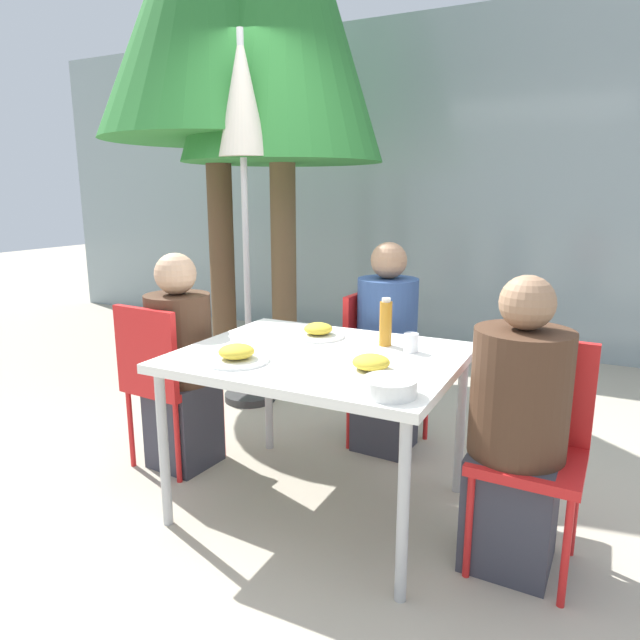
% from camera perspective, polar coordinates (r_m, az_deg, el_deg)
% --- Properties ---
extents(ground_plane, '(24.00, 24.00, 0.00)m').
position_cam_1_polar(ground_plane, '(2.83, 0.00, -18.11)').
color(ground_plane, '#B2A893').
extents(building_facade, '(10.00, 0.20, 3.00)m').
position_cam_1_polar(building_facade, '(5.50, 15.64, 12.82)').
color(building_facade, '#89999E').
rests_on(building_facade, ground).
extents(dining_table, '(1.20, 0.98, 0.75)m').
position_cam_1_polar(dining_table, '(2.54, 0.00, -4.60)').
color(dining_table, white).
rests_on(dining_table, ground).
extents(chair_left, '(0.43, 0.43, 0.89)m').
position_cam_1_polar(chair_left, '(3.08, -15.45, -5.16)').
color(chair_left, red).
rests_on(chair_left, ground).
extents(person_left, '(0.34, 0.34, 1.15)m').
position_cam_1_polar(person_left, '(3.09, -13.76, -4.69)').
color(person_left, '#383842').
rests_on(person_left, ground).
extents(chair_right, '(0.41, 0.41, 0.89)m').
position_cam_1_polar(chair_right, '(2.41, 20.55, -10.63)').
color(chair_right, red).
rests_on(chair_right, ground).
extents(person_right, '(0.36, 0.36, 1.16)m').
position_cam_1_polar(person_right, '(2.34, 19.05, -10.89)').
color(person_right, '#383842').
rests_on(person_right, ground).
extents(chair_far, '(0.42, 0.42, 0.89)m').
position_cam_1_polar(chair_far, '(3.30, 5.71, -3.55)').
color(chair_far, red).
rests_on(chair_far, ground).
extents(person_far, '(0.33, 0.33, 1.18)m').
position_cam_1_polar(person_far, '(3.22, 6.65, -3.40)').
color(person_far, '#383842').
rests_on(person_far, ground).
extents(closed_umbrella, '(0.36, 0.36, 2.44)m').
position_cam_1_polar(closed_umbrella, '(3.89, -7.75, 18.74)').
color(closed_umbrella, '#333333').
rests_on(closed_umbrella, ground).
extents(plate_0, '(0.27, 0.27, 0.07)m').
position_cam_1_polar(plate_0, '(2.26, 5.12, -4.60)').
color(plate_0, white).
rests_on(plate_0, dining_table).
extents(plate_1, '(0.26, 0.26, 0.07)m').
position_cam_1_polar(plate_1, '(2.79, -0.18, -1.19)').
color(plate_1, white).
rests_on(plate_1, dining_table).
extents(plate_2, '(0.27, 0.27, 0.07)m').
position_cam_1_polar(plate_2, '(2.42, -8.34, -3.50)').
color(plate_2, white).
rests_on(plate_2, dining_table).
extents(bottle, '(0.06, 0.06, 0.22)m').
position_cam_1_polar(bottle, '(2.64, 6.58, -0.28)').
color(bottle, '#B7751E').
rests_on(bottle, dining_table).
extents(drinking_cup, '(0.07, 0.07, 0.08)m').
position_cam_1_polar(drinking_cup, '(2.56, 9.10, -2.25)').
color(drinking_cup, white).
rests_on(drinking_cup, dining_table).
extents(salad_bowl, '(0.19, 0.19, 0.06)m').
position_cam_1_polar(salad_bowl, '(2.02, 7.00, -6.65)').
color(salad_bowl, white).
rests_on(salad_bowl, dining_table).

